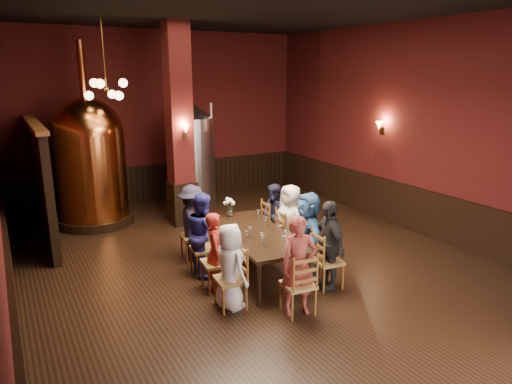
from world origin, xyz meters
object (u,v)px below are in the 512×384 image
copper_kettle (90,160)px  rose_vase (230,204)px  dining_table (256,235)px  person_0 (230,267)px  steel_vessel (193,156)px  person_1 (216,251)px  person_2 (203,234)px

copper_kettle → rose_vase: bearing=-59.0°
dining_table → rose_vase: 1.05m
person_0 → copper_kettle: bearing=1.7°
person_0 → steel_vessel: steel_vessel is taller
dining_table → rose_vase: size_ratio=6.58×
person_0 → person_1: person_0 is taller
person_1 → steel_vessel: bearing=7.7°
person_2 → rose_vase: size_ratio=3.86×
person_0 → person_2: bearing=-15.2°
dining_table → person_1: bearing=-158.8°
steel_vessel → dining_table: bearing=-97.6°
person_1 → rose_vase: (0.88, 1.24, 0.35)m
copper_kettle → steel_vessel: (2.49, 0.01, -0.14)m
dining_table → rose_vase: (0.00, 1.01, 0.31)m
person_1 → person_0: bearing=-160.5°
person_2 → person_0: bearing=-178.9°
rose_vase → person_0: bearing=-116.5°
steel_vessel → rose_vase: (-0.56, -3.22, -0.36)m
dining_table → person_1: (-0.88, -0.24, -0.04)m
dining_table → person_2: (-0.81, 0.42, 0.04)m
copper_kettle → steel_vessel: size_ratio=1.51×
person_2 → copper_kettle: copper_kettle is taller
person_1 → copper_kettle: copper_kettle is taller
person_2 → steel_vessel: bearing=-12.6°
dining_table → steel_vessel: bearing=88.5°
person_0 → person_1: (0.07, 0.67, -0.01)m
steel_vessel → rose_vase: steel_vessel is taller
dining_table → person_2: size_ratio=1.71×
person_0 → rose_vase: 2.16m
dining_table → person_1: 0.91m
steel_vessel → person_0: bearing=-106.4°
dining_table → person_0: size_ratio=1.89×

